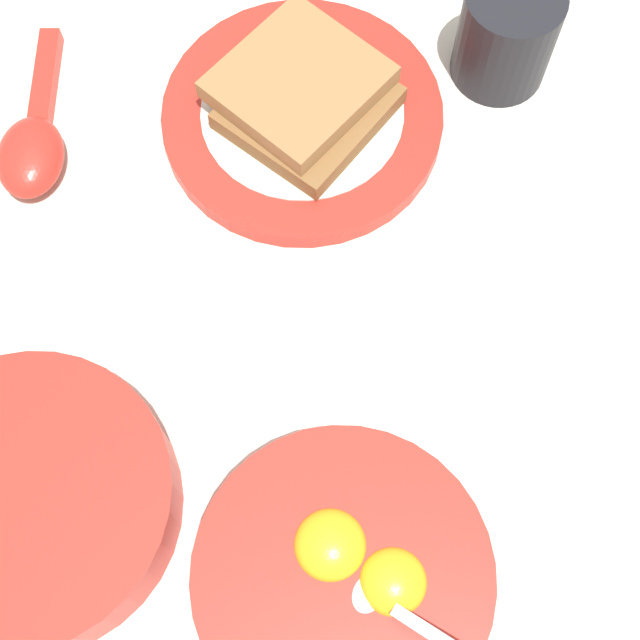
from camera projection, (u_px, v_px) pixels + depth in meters
name	position (u px, v px, depth m)	size (l,w,h in m)	color
ground_plane	(152.00, 251.00, 0.61)	(3.00, 3.00, 0.00)	silver
egg_bowl	(343.00, 578.00, 0.50)	(0.17, 0.17, 0.08)	red
toast_plate	(302.00, 118.00, 0.64)	(0.20, 0.20, 0.02)	red
toast_sandwich	(303.00, 95.00, 0.62)	(0.12, 0.12, 0.03)	brown
soup_spoon	(33.00, 144.00, 0.62)	(0.14, 0.10, 0.03)	red
congee_bowl	(31.00, 501.00, 0.52)	(0.17, 0.17, 0.05)	red
drinking_cup	(507.00, 33.00, 0.63)	(0.07, 0.07, 0.08)	black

